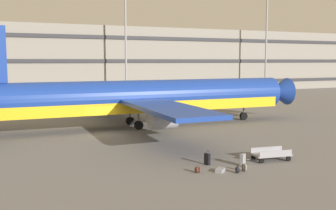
# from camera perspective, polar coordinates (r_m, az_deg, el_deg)

# --- Properties ---
(ground_plane) EXTENTS (600.00, 600.00, 0.00)m
(ground_plane) POSITION_cam_1_polar(r_m,az_deg,el_deg) (38.21, -9.43, -4.07)
(ground_plane) COLOR slate
(terminal_structure) EXTENTS (168.49, 18.86, 13.69)m
(terminal_structure) POSITION_cam_1_polar(r_m,az_deg,el_deg) (84.99, -17.67, 6.10)
(terminal_structure) COLOR gray
(terminal_structure) RESTS_ON ground_plane
(airliner) EXTENTS (37.53, 30.31, 10.05)m
(airliner) POSITION_cam_1_polar(r_m,az_deg,el_deg) (41.10, -3.80, 0.97)
(airliner) COLOR navy
(airliner) RESTS_ON ground_plane
(light_mast_center_left) EXTENTS (1.80, 0.50, 19.82)m
(light_mast_center_left) POSITION_cam_1_polar(r_m,az_deg,el_deg) (72.31, -6.14, 10.10)
(light_mast_center_left) COLOR gray
(light_mast_center_left) RESTS_ON ground_plane
(light_mast_center_right) EXTENTS (1.80, 0.50, 23.46)m
(light_mast_center_right) POSITION_cam_1_polar(r_m,az_deg,el_deg) (87.07, 14.06, 10.55)
(light_mast_center_right) COLOR gray
(light_mast_center_right) RESTS_ON ground_plane
(suitcase_small) EXTENTS (0.33, 0.44, 0.95)m
(suitcase_small) POSITION_cam_1_polar(r_m,az_deg,el_deg) (26.58, 5.69, -7.74)
(suitcase_small) COLOR black
(suitcase_small) RESTS_ON ground_plane
(suitcase_orange) EXTENTS (0.82, 0.79, 0.23)m
(suitcase_orange) POSITION_cam_1_polar(r_m,az_deg,el_deg) (25.08, 7.55, -9.34)
(suitcase_orange) COLOR gray
(suitcase_orange) RESTS_ON ground_plane
(suitcase_upright) EXTENTS (0.53, 0.45, 0.91)m
(suitcase_upright) POSITION_cam_1_polar(r_m,az_deg,el_deg) (26.69, 10.75, -7.75)
(suitcase_upright) COLOR gray
(suitcase_upright) RESTS_ON ground_plane
(backpack_silver) EXTENTS (0.35, 0.39, 0.56)m
(backpack_silver) POSITION_cam_1_polar(r_m,az_deg,el_deg) (25.42, 11.01, -8.88)
(backpack_silver) COLOR gray
(backpack_silver) RESTS_ON ground_plane
(backpack_black) EXTENTS (0.38, 0.35, 0.49)m
(backpack_black) POSITION_cam_1_polar(r_m,az_deg,el_deg) (24.99, 10.06, -9.22)
(backpack_black) COLOR black
(backpack_black) RESTS_ON ground_plane
(backpack_large) EXTENTS (0.39, 0.33, 0.46)m
(backpack_large) POSITION_cam_1_polar(r_m,az_deg,el_deg) (24.75, 4.25, -9.32)
(backpack_large) COLOR #592619
(backpack_large) RESTS_ON ground_plane
(baggage_cart) EXTENTS (3.36, 1.63, 0.82)m
(baggage_cart) POSITION_cam_1_polar(r_m,az_deg,el_deg) (28.55, 14.65, -6.91)
(baggage_cart) COLOR gray
(baggage_cart) RESTS_ON ground_plane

